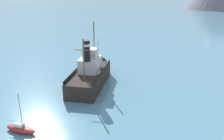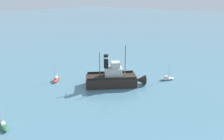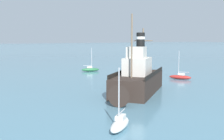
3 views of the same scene
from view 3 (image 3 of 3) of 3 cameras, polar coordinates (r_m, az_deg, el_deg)
The scene contains 5 objects.
ground_plane at distance 37.00m, azimuth 4.25°, elevation -4.55°, with size 600.00×600.00×0.00m, color teal.
old_tugboat at distance 36.03m, azimuth 5.08°, elevation -1.90°, with size 12.48×12.66×9.90m.
sailboat_green at distance 59.58m, azimuth -4.43°, elevation 0.15°, with size 1.80×3.94×4.90m.
sailboat_white at distance 22.50m, azimuth 1.61°, elevation -10.83°, with size 3.51×3.41×4.90m.
sailboat_red at distance 49.68m, azimuth 13.69°, elevation -1.33°, with size 3.73×3.10×4.90m.
Camera 3 is at (-31.10, 18.70, 7.20)m, focal length 45.00 mm.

